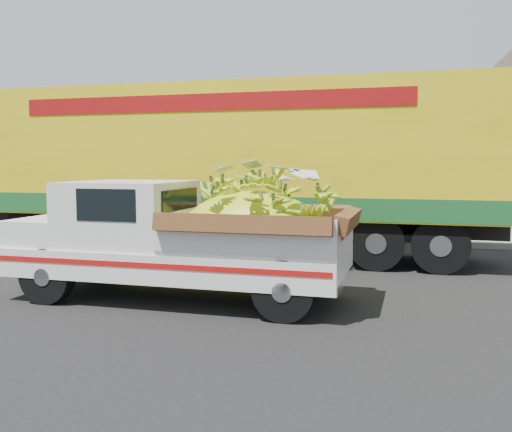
# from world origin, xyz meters

# --- Properties ---
(ground) EXTENTS (100.00, 100.00, 0.00)m
(ground) POSITION_xyz_m (0.00, 0.00, 0.00)
(ground) COLOR black
(ground) RESTS_ON ground
(curb) EXTENTS (60.00, 0.25, 0.15)m
(curb) POSITION_xyz_m (0.00, 6.93, 0.07)
(curb) COLOR gray
(curb) RESTS_ON ground
(sidewalk) EXTENTS (60.00, 4.00, 0.14)m
(sidewalk) POSITION_xyz_m (0.00, 9.03, 0.07)
(sidewalk) COLOR gray
(sidewalk) RESTS_ON ground
(building_left) EXTENTS (18.00, 6.00, 5.00)m
(building_left) POSITION_xyz_m (-8.00, 14.93, 2.50)
(building_left) COLOR gray
(building_left) RESTS_ON ground
(pickup_truck) EXTENTS (5.28, 2.11, 1.83)m
(pickup_truck) POSITION_xyz_m (0.32, 0.18, 0.98)
(pickup_truck) COLOR black
(pickup_truck) RESTS_ON ground
(semi_trailer) EXTENTS (12.03, 3.04, 3.80)m
(semi_trailer) POSITION_xyz_m (-0.57, 4.48, 2.12)
(semi_trailer) COLOR black
(semi_trailer) RESTS_ON ground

